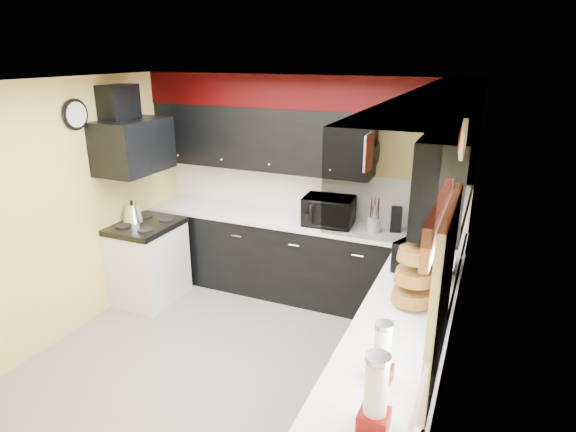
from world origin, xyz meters
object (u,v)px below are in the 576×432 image
object	(u,v)px
knife_block	(396,220)
kettle	(133,213)
microwave	(424,255)
utensil_crock	(374,225)
toaster_oven	(329,211)

from	to	relation	value
knife_block	kettle	xyz separation A→B (m)	(-2.76, -0.79, -0.04)
microwave	knife_block	distance (m)	0.94
microwave	knife_block	world-z (taller)	microwave
microwave	knife_block	bearing A→B (deg)	48.46
knife_block	microwave	bearing A→B (deg)	-75.03
utensil_crock	knife_block	bearing A→B (deg)	26.24
toaster_oven	utensil_crock	world-z (taller)	toaster_oven
toaster_oven	utensil_crock	distance (m)	0.51
microwave	knife_block	size ratio (longest dim) A/B	2.00
toaster_oven	kettle	world-z (taller)	toaster_oven
utensil_crock	microwave	bearing A→B (deg)	-50.54
microwave	toaster_oven	bearing A→B (deg)	78.18
microwave	utensil_crock	distance (m)	0.97
kettle	microwave	bearing A→B (deg)	-1.05
toaster_oven	microwave	size ratio (longest dim) A/B	1.06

